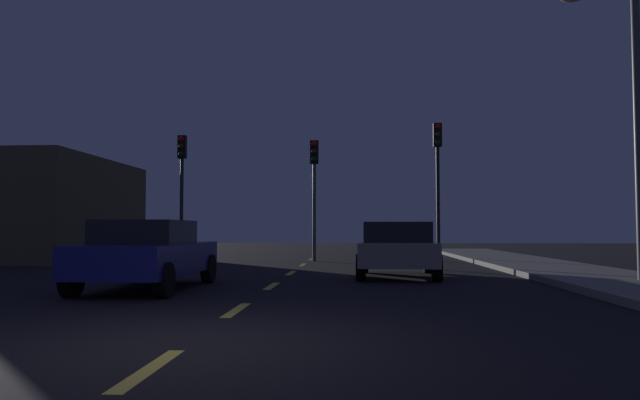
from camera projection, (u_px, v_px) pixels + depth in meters
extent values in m
plane|color=black|center=(276.00, 284.00, 13.34)|extent=(80.00, 80.00, 0.00)
cube|color=gray|center=(619.00, 282.00, 12.90)|extent=(3.00, 40.00, 0.15)
cube|color=#EACC4C|center=(149.00, 369.00, 5.16)|extent=(0.16, 1.60, 0.01)
cube|color=#EACC4C|center=(236.00, 310.00, 8.95)|extent=(0.16, 1.60, 0.01)
cube|color=#EACC4C|center=(272.00, 286.00, 12.74)|extent=(0.16, 1.60, 0.01)
cube|color=#EACC4C|center=(291.00, 273.00, 16.53)|extent=(0.16, 1.60, 0.01)
cube|color=#EACC4C|center=(303.00, 265.00, 20.32)|extent=(0.16, 1.60, 0.01)
cube|color=#EACC4C|center=(311.00, 259.00, 24.11)|extent=(0.16, 1.60, 0.01)
cylinder|color=#2D2D30|center=(182.00, 198.00, 23.19)|extent=(0.14, 0.14, 4.89)
cube|color=black|center=(182.00, 147.00, 23.29)|extent=(0.32, 0.24, 0.90)
sphere|color=red|center=(181.00, 139.00, 23.14)|extent=(0.20, 0.20, 0.20)
sphere|color=#3F2D0C|center=(181.00, 146.00, 23.13)|extent=(0.20, 0.20, 0.20)
sphere|color=#0C3319|center=(181.00, 154.00, 23.11)|extent=(0.20, 0.20, 0.20)
cylinder|color=#4C4C51|center=(314.00, 201.00, 22.88)|extent=(0.14, 0.14, 4.64)
cube|color=black|center=(314.00, 152.00, 22.97)|extent=(0.32, 0.24, 0.90)
sphere|color=red|center=(314.00, 144.00, 22.83)|extent=(0.20, 0.20, 0.20)
sphere|color=#3F2D0C|center=(314.00, 152.00, 22.81)|extent=(0.20, 0.20, 0.20)
sphere|color=#0C3319|center=(314.00, 159.00, 22.80)|extent=(0.20, 0.20, 0.20)
cylinder|color=black|center=(438.00, 192.00, 22.62)|extent=(0.14, 0.14, 5.27)
cube|color=black|center=(437.00, 135.00, 22.72)|extent=(0.32, 0.24, 0.90)
sphere|color=red|center=(438.00, 126.00, 22.58)|extent=(0.20, 0.20, 0.20)
sphere|color=#3F2D0C|center=(438.00, 134.00, 22.56)|extent=(0.20, 0.20, 0.20)
sphere|color=#0C3319|center=(438.00, 142.00, 22.55)|extent=(0.20, 0.20, 0.20)
cube|color=gray|center=(397.00, 253.00, 15.27)|extent=(2.05, 3.90, 0.57)
cube|color=black|center=(397.00, 232.00, 15.10)|extent=(1.73, 1.79, 0.51)
cylinder|color=black|center=(364.00, 261.00, 16.70)|extent=(0.25, 0.65, 0.64)
cylinder|color=black|center=(428.00, 262.00, 16.52)|extent=(0.25, 0.65, 0.64)
cylinder|color=black|center=(361.00, 267.00, 13.99)|extent=(0.25, 0.65, 0.64)
cylinder|color=black|center=(437.00, 268.00, 13.81)|extent=(0.25, 0.65, 0.64)
cube|color=navy|center=(148.00, 258.00, 12.11)|extent=(1.85, 4.20, 0.61)
cube|color=black|center=(145.00, 232.00, 11.93)|extent=(1.61, 1.90, 0.47)
cylinder|color=black|center=(136.00, 268.00, 13.69)|extent=(0.23, 0.64, 0.64)
cylinder|color=black|center=(209.00, 269.00, 13.58)|extent=(0.23, 0.64, 0.64)
cylinder|color=black|center=(71.00, 279.00, 10.62)|extent=(0.23, 0.64, 0.64)
cylinder|color=black|center=(164.00, 280.00, 10.51)|extent=(0.23, 0.64, 0.64)
cylinder|color=#4C4C51|center=(638.00, 135.00, 12.63)|extent=(0.18, 0.18, 6.45)
cube|color=brown|center=(46.00, 210.00, 23.82)|extent=(5.15, 8.34, 3.99)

